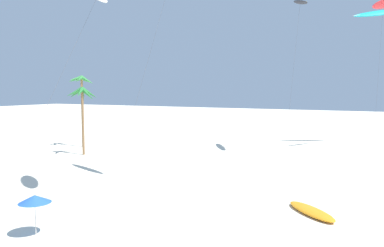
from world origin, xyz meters
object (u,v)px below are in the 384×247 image
object	(u,v)px
flying_kite_0	(383,13)
grounded_kite_0	(311,211)
flying_kite_5	(300,2)
palm_tree_0	(81,86)
beach_umbrella	(35,199)
palm_tree_1	(82,97)

from	to	relation	value
flying_kite_0	grounded_kite_0	size ratio (longest dim) A/B	4.66
flying_kite_5	grounded_kite_0	xyz separation A→B (m)	(6.41, -24.22, -18.73)
palm_tree_0	flying_kite_0	distance (m)	43.80
flying_kite_0	palm_tree_0	bearing A→B (deg)	-151.14
flying_kite_0	grounded_kite_0	distance (m)	41.22
palm_tree_0	flying_kite_5	size ratio (longest dim) A/B	0.51
flying_kite_5	beach_umbrella	world-z (taller)	flying_kite_5
grounded_kite_0	beach_umbrella	world-z (taller)	beach_umbrella
palm_tree_1	beach_umbrella	world-z (taller)	palm_tree_1
palm_tree_0	beach_umbrella	distance (m)	35.44
palm_tree_1	flying_kite_0	bearing A→B (deg)	38.44
palm_tree_0	grounded_kite_0	world-z (taller)	palm_tree_0
flying_kite_5	grounded_kite_0	world-z (taller)	flying_kite_5
palm_tree_0	palm_tree_1	xyz separation A→B (m)	(4.88, -5.17, -1.51)
flying_kite_0	flying_kite_5	bearing A→B (deg)	-125.51
palm_tree_0	flying_kite_0	bearing A→B (deg)	28.86
palm_tree_0	grounded_kite_0	bearing A→B (deg)	-24.74
palm_tree_0	palm_tree_1	world-z (taller)	palm_tree_0
palm_tree_0	beach_umbrella	size ratio (longest dim) A/B	4.32
palm_tree_1	grounded_kite_0	bearing A→B (deg)	-19.96
grounded_kite_0	beach_umbrella	xyz separation A→B (m)	(-13.12, -11.14, 1.92)
flying_kite_0	grounded_kite_0	world-z (taller)	flying_kite_0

